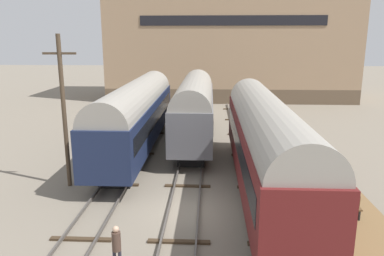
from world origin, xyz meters
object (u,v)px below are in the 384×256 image
object	(u,v)px
train_car_maroon	(265,139)
utility_pole	(64,110)
train_car_navy	(137,112)
person_worker	(116,244)
bench	(343,206)
train_car_grey	(195,105)

from	to	relation	value
train_car_maroon	utility_pole	world-z (taller)	utility_pole
train_car_navy	person_worker	world-z (taller)	train_car_navy
train_car_maroon	utility_pole	distance (m)	10.99
train_car_navy	utility_pole	bearing A→B (deg)	-111.23
train_car_maroon	person_worker	size ratio (longest dim) A/B	10.00
bench	utility_pole	world-z (taller)	utility_pole
train_car_navy	bench	world-z (taller)	train_car_navy
train_car_grey	person_worker	size ratio (longest dim) A/B	8.65
utility_pole	person_worker	bearing A→B (deg)	-59.28
train_car_navy	utility_pole	world-z (taller)	utility_pole
person_worker	utility_pole	xyz separation A→B (m)	(-4.72, 7.94, 3.31)
person_worker	bench	bearing A→B (deg)	16.75
train_car_maroon	person_worker	bearing A→B (deg)	-130.11
bench	utility_pole	bearing A→B (deg)	158.59
bench	utility_pole	distance (m)	14.80
train_car_grey	person_worker	distance (m)	17.85
bench	train_car_navy	bearing A→B (deg)	131.79
train_car_maroon	utility_pole	size ratio (longest dim) A/B	2.13
train_car_navy	utility_pole	distance (m)	7.48
train_car_grey	person_worker	bearing A→B (deg)	-96.65
bench	utility_pole	size ratio (longest dim) A/B	0.17
train_car_grey	bench	xyz separation A→B (m)	(6.74, -14.98, -1.49)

